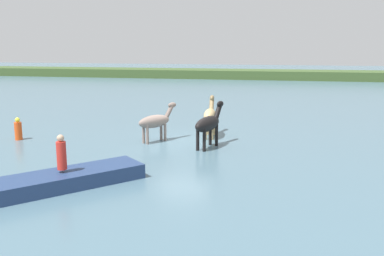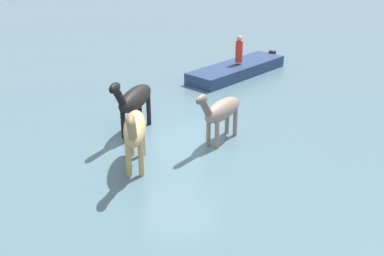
% 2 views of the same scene
% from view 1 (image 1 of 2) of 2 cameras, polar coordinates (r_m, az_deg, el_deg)
% --- Properties ---
extents(ground_plane, '(168.44, 168.44, 0.00)m').
position_cam_1_polar(ground_plane, '(20.64, -1.14, -1.92)').
color(ground_plane, '#476675').
extents(distant_shoreline, '(151.59, 6.00, 2.40)m').
position_cam_1_polar(distant_shoreline, '(61.12, 7.52, 6.72)').
color(distant_shoreline, '#3A5128').
rests_on(distant_shoreline, ground_plane).
extents(horse_dun_straggler, '(1.64, 2.19, 1.86)m').
position_cam_1_polar(horse_dun_straggler, '(20.59, -4.98, 0.91)').
color(horse_dun_straggler, gray).
rests_on(horse_dun_straggler, ground_plane).
extents(horse_pinto_flank, '(1.22, 2.63, 2.05)m').
position_cam_1_polar(horse_pinto_flank, '(19.30, 2.25, 0.58)').
color(horse_pinto_flank, black).
rests_on(horse_pinto_flank, ground_plane).
extents(horse_rear_stallion, '(0.75, 2.63, 2.04)m').
position_cam_1_polar(horse_rear_stallion, '(21.66, 2.46, 1.72)').
color(horse_rear_stallion, tan).
rests_on(horse_rear_stallion, ground_plane).
extents(boat_skiff_near, '(4.74, 4.97, 0.76)m').
position_cam_1_polar(boat_skiff_near, '(14.81, -17.07, -7.03)').
color(boat_skiff_near, navy).
rests_on(boat_skiff_near, ground_plane).
extents(person_boatman_standing, '(0.32, 0.32, 1.19)m').
position_cam_1_polar(person_boatman_standing, '(14.58, -17.37, -3.33)').
color(person_boatman_standing, red).
rests_on(person_boatman_standing, boat_skiff_near).
extents(buoy_channel_marker, '(0.36, 0.36, 1.14)m').
position_cam_1_polar(buoy_channel_marker, '(22.78, -22.59, -0.23)').
color(buoy_channel_marker, '#E54C19').
rests_on(buoy_channel_marker, ground_plane).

